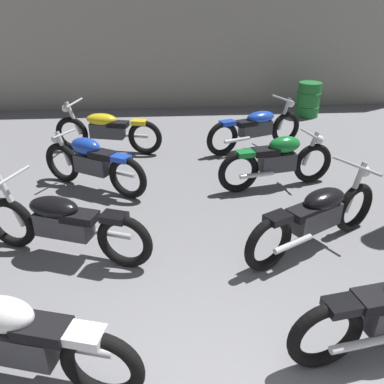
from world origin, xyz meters
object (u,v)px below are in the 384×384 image
object	(u,v)px
motorcycle_left_row_3	(107,130)
motorcycle_left_row_2	(92,163)
motorcycle_left_row_0	(19,341)
motorcycle_left_row_1	(63,223)
motorcycle_right_row_3	(256,128)
motorcycle_right_row_1	(317,216)
oil_drum	(308,100)
motorcycle_right_row_2	(278,160)

from	to	relation	value
motorcycle_left_row_3	motorcycle_left_row_2	bearing A→B (deg)	-90.67
motorcycle_left_row_0	motorcycle_left_row_1	distance (m)	1.72
motorcycle_left_row_2	motorcycle_left_row_1	bearing A→B (deg)	-91.84
motorcycle_right_row_3	motorcycle_right_row_1	bearing A→B (deg)	-90.32
motorcycle_left_row_3	motorcycle_right_row_3	bearing A→B (deg)	-1.43
motorcycle_left_row_1	motorcycle_right_row_1	xyz separation A→B (m)	(2.99, -0.04, 0.00)
motorcycle_left_row_0	oil_drum	world-z (taller)	motorcycle_left_row_0
motorcycle_left_row_0	motorcycle_left_row_1	bearing A→B (deg)	91.70
motorcycle_left_row_3	motorcycle_right_row_3	world-z (taller)	same
motorcycle_right_row_3	motorcycle_left_row_2	bearing A→B (deg)	-151.63
motorcycle_right_row_1	motorcycle_left_row_2	bearing A→B (deg)	148.02
motorcycle_right_row_1	motorcycle_left_row_3	bearing A→B (deg)	129.79
motorcycle_left_row_2	motorcycle_right_row_3	bearing A→B (deg)	28.37
motorcycle_right_row_3	motorcycle_left_row_0	bearing A→B (deg)	-120.09
motorcycle_left_row_1	motorcycle_left_row_3	world-z (taller)	same
motorcycle_right_row_1	motorcycle_right_row_3	xyz separation A→B (m)	(0.02, 3.42, 0.00)
motorcycle_right_row_1	oil_drum	distance (m)	5.97
motorcycle_left_row_0	motorcycle_left_row_3	size ratio (longest dim) A/B	0.90
motorcycle_right_row_2	oil_drum	distance (m)	4.38
motorcycle_left_row_0	motorcycle_left_row_2	world-z (taller)	same
motorcycle_right_row_1	motorcycle_right_row_3	size ratio (longest dim) A/B	0.95
motorcycle_left_row_0	motorcycle_right_row_2	world-z (taller)	same
motorcycle_left_row_3	motorcycle_right_row_1	xyz separation A→B (m)	(2.91, -3.49, 0.00)
motorcycle_left_row_3	oil_drum	distance (m)	5.24
motorcycle_left_row_2	motorcycle_left_row_3	bearing A→B (deg)	89.33
motorcycle_left_row_3	motorcycle_right_row_1	world-z (taller)	same
motorcycle_right_row_1	oil_drum	bearing A→B (deg)	71.92
motorcycle_left_row_1	motorcycle_right_row_3	xyz separation A→B (m)	(3.01, 3.38, 0.00)
motorcycle_left_row_0	motorcycle_left_row_2	distance (m)	3.51
motorcycle_left_row_0	oil_drum	distance (m)	8.77
motorcycle_left_row_0	motorcycle_right_row_1	xyz separation A→B (m)	(2.94, 1.68, -0.01)
motorcycle_left_row_1	motorcycle_right_row_3	world-z (taller)	same
motorcycle_left_row_2	oil_drum	distance (m)	6.14
motorcycle_left_row_0	motorcycle_left_row_2	size ratio (longest dim) A/B	1.10
oil_drum	motorcycle_left_row_2	bearing A→B (deg)	-141.21
motorcycle_left_row_1	motorcycle_left_row_2	xyz separation A→B (m)	(0.06, 1.78, 0.01)
motorcycle_right_row_2	oil_drum	world-z (taller)	motorcycle_right_row_2
motorcycle_right_row_1	motorcycle_left_row_1	bearing A→B (deg)	179.14
motorcycle_right_row_2	motorcycle_right_row_3	size ratio (longest dim) A/B	0.95
motorcycle_left_row_0	motorcycle_left_row_3	world-z (taller)	motorcycle_left_row_3
motorcycle_left_row_0	motorcycle_right_row_3	world-z (taller)	motorcycle_right_row_3
motorcycle_left_row_1	motorcycle_right_row_2	size ratio (longest dim) A/B	1.07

